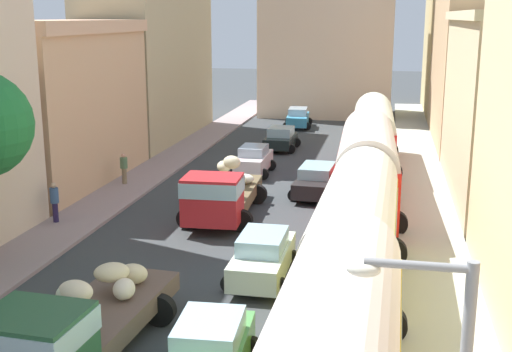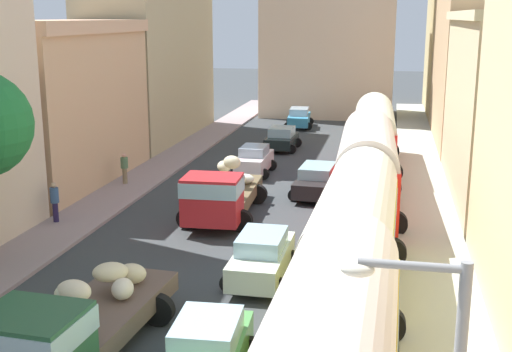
{
  "view_description": "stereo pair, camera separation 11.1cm",
  "coord_description": "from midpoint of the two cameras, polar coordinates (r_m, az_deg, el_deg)",
  "views": [
    {
      "loc": [
        5.39,
        -3.84,
        8.46
      ],
      "look_at": [
        0.0,
        22.95,
        1.84
      ],
      "focal_mm": 46.42,
      "sensor_mm": 36.0,
      "label": 1
    },
    {
      "loc": [
        5.5,
        -3.82,
        8.46
      ],
      "look_at": [
        0.0,
        22.95,
        1.84
      ],
      "focal_mm": 46.42,
      "sensor_mm": 36.0,
      "label": 2
    }
  ],
  "objects": [
    {
      "name": "ground_plane",
      "position": [
        32.43,
        1.54,
        -1.51
      ],
      "size": [
        154.0,
        154.0,
        0.0
      ],
      "primitive_type": "plane",
      "color": "#373B3D"
    },
    {
      "name": "sidewalk_left",
      "position": [
        34.38,
        -10.44,
        -0.74
      ],
      "size": [
        2.5,
        70.0,
        0.14
      ],
      "primitive_type": "cube",
      "color": "gray",
      "rests_on": "ground"
    },
    {
      "name": "sidewalk_right",
      "position": [
        32.0,
        14.43,
        -2.03
      ],
      "size": [
        2.5,
        70.0,
        0.14
      ],
      "primitive_type": "cube",
      "color": "#AAAFA4",
      "rests_on": "ground"
    },
    {
      "name": "building_left_2",
      "position": [
        35.0,
        -15.88,
        6.05
      ],
      "size": [
        4.63,
        11.54,
        8.28
      ],
      "color": "tan",
      "rests_on": "ground"
    },
    {
      "name": "building_left_3",
      "position": [
        47.03,
        -9.02,
        11.97
      ],
      "size": [
        5.42,
        14.4,
        14.43
      ],
      "color": "tan",
      "rests_on": "ground"
    },
    {
      "name": "building_right_2",
      "position": [
        33.04,
        20.79,
        5.62
      ],
      "size": [
        4.86,
        13.66,
        8.7
      ],
      "color": "beige",
      "rests_on": "ground"
    },
    {
      "name": "building_right_3",
      "position": [
        47.44,
        18.52,
        9.84
      ],
      "size": [
        5.35,
        14.66,
        11.75
      ],
      "color": "tan",
      "rests_on": "ground"
    },
    {
      "name": "building_right_4",
      "position": [
        61.93,
        17.42,
        10.42
      ],
      "size": [
        6.4,
        13.69,
        11.27
      ],
      "color": "tan",
      "rests_on": "ground"
    },
    {
      "name": "distant_church",
      "position": [
        57.96,
        6.37,
        12.35
      ],
      "size": [
        11.12,
        6.94,
        21.18
      ],
      "color": "beige",
      "rests_on": "ground"
    },
    {
      "name": "parked_bus_1",
      "position": [
        20.35,
        8.68,
        -4.63
      ],
      "size": [
        3.34,
        9.15,
        3.89
      ],
      "color": "gold",
      "rests_on": "ground"
    },
    {
      "name": "parked_bus_2",
      "position": [
        29.01,
        9.67,
        1.07
      ],
      "size": [
        3.53,
        9.28,
        4.1
      ],
      "color": "red",
      "rests_on": "ground"
    },
    {
      "name": "parked_bus_3",
      "position": [
        37.87,
        10.19,
        3.79
      ],
      "size": [
        3.35,
        9.27,
        3.86
      ],
      "color": "red",
      "rests_on": "ground"
    },
    {
      "name": "cargo_truck_0",
      "position": [
        17.0,
        -15.58,
        -12.3
      ],
      "size": [
        3.31,
        6.95,
        2.22
      ],
      "color": "#244F32",
      "rests_on": "ground"
    },
    {
      "name": "cargo_truck_1",
      "position": [
        27.82,
        -2.95,
        -1.5
      ],
      "size": [
        3.32,
        7.04,
        2.43
      ],
      "color": "red",
      "rests_on": "ground"
    },
    {
      "name": "car_0",
      "position": [
        36.15,
        -0.07,
        1.37
      ],
      "size": [
        2.13,
        3.65,
        1.58
      ],
      "color": "silver",
      "rests_on": "ground"
    },
    {
      "name": "car_1",
      "position": [
        42.94,
        2.31,
        3.25
      ],
      "size": [
        2.33,
        3.7,
        1.48
      ],
      "color": "black",
      "rests_on": "ground"
    },
    {
      "name": "car_2",
      "position": [
        51.71,
        3.8,
        5.03
      ],
      "size": [
        2.33,
        4.04,
        1.53
      ],
      "color": "#3793C4",
      "rests_on": "ground"
    },
    {
      "name": "car_3",
      "position": [
        16.16,
        -4.01,
        -14.79
      ],
      "size": [
        2.39,
        3.79,
        1.57
      ],
      "color": "#4B8D48",
      "rests_on": "ground"
    },
    {
      "name": "car_4",
      "position": [
        21.83,
        0.65,
        -6.95
      ],
      "size": [
        2.21,
        4.03,
        1.59
      ],
      "color": "silver",
      "rests_on": "ground"
    },
    {
      "name": "car_5",
      "position": [
        32.05,
        5.4,
        -0.35
      ],
      "size": [
        2.45,
        4.45,
        1.49
      ],
      "color": "black",
      "rests_on": "ground"
    },
    {
      "name": "pedestrian_0",
      "position": [
        34.25,
        -11.17,
        0.71
      ],
      "size": [
        0.5,
        0.5,
        1.7
      ],
      "color": "#7F6B4F",
      "rests_on": "ground"
    },
    {
      "name": "pedestrian_3",
      "position": [
        28.53,
        -16.84,
        -2.06
      ],
      "size": [
        0.48,
        0.48,
        1.82
      ],
      "color": "#251C43",
      "rests_on": "ground"
    }
  ]
}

